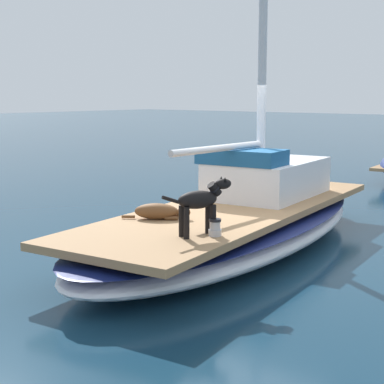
{
  "coord_description": "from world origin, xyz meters",
  "views": [
    {
      "loc": [
        5.31,
        -7.35,
        2.36
      ],
      "look_at": [
        0.0,
        -1.0,
        1.01
      ],
      "focal_mm": 56.4,
      "sensor_mm": 36.0,
      "label": 1
    }
  ],
  "objects_px": {
    "dog_brown": "(159,212)",
    "deck_winch": "(215,228)",
    "sailboat_main": "(234,227)",
    "coiled_rope": "(167,212)",
    "dog_black": "(201,201)"
  },
  "relations": [
    {
      "from": "sailboat_main",
      "to": "dog_brown",
      "type": "relative_size",
      "value": 9.22
    },
    {
      "from": "dog_brown",
      "to": "coiled_rope",
      "type": "distance_m",
      "value": 0.42
    },
    {
      "from": "dog_brown",
      "to": "coiled_rope",
      "type": "bearing_deg",
      "value": 117.52
    },
    {
      "from": "dog_black",
      "to": "coiled_rope",
      "type": "xyz_separation_m",
      "value": [
        -1.24,
        0.75,
        -0.4
      ]
    },
    {
      "from": "sailboat_main",
      "to": "deck_winch",
      "type": "bearing_deg",
      "value": -60.78
    },
    {
      "from": "dog_brown",
      "to": "deck_winch",
      "type": "relative_size",
      "value": 3.88
    },
    {
      "from": "sailboat_main",
      "to": "dog_brown",
      "type": "bearing_deg",
      "value": -99.46
    },
    {
      "from": "sailboat_main",
      "to": "dog_black",
      "type": "bearing_deg",
      "value": -65.74
    },
    {
      "from": "dog_brown",
      "to": "coiled_rope",
      "type": "xyz_separation_m",
      "value": [
        -0.19,
        0.36,
        -0.08
      ]
    },
    {
      "from": "dog_brown",
      "to": "deck_winch",
      "type": "bearing_deg",
      "value": -13.53
    },
    {
      "from": "sailboat_main",
      "to": "deck_winch",
      "type": "xyz_separation_m",
      "value": [
        0.96,
        -1.71,
        0.42
      ]
    },
    {
      "from": "dog_black",
      "to": "dog_brown",
      "type": "height_order",
      "value": "dog_black"
    },
    {
      "from": "deck_winch",
      "to": "dog_black",
      "type": "bearing_deg",
      "value": -145.77
    },
    {
      "from": "dog_black",
      "to": "deck_winch",
      "type": "bearing_deg",
      "value": 34.23
    },
    {
      "from": "sailboat_main",
      "to": "dog_black",
      "type": "relative_size",
      "value": 8.37
    }
  ]
}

